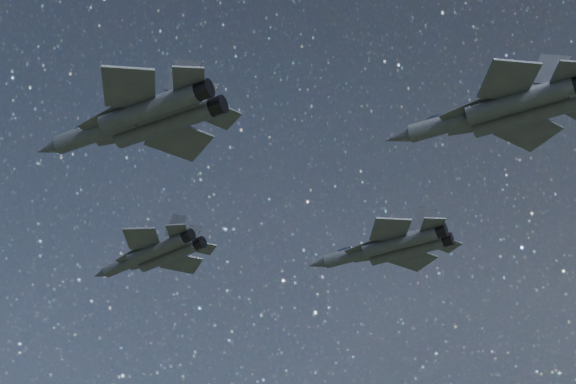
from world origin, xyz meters
The scene contains 4 objects.
jet_lead centered at (-16.68, 1.96, 151.36)m, with size 16.37×11.45×4.12m.
jet_left centered at (4.88, 17.58, 154.18)m, with size 18.19×12.91×4.62m.
jet_right centered at (-3.70, -17.60, 150.94)m, with size 20.11×14.24×5.10m.
jet_slot centered at (23.99, -1.38, 152.54)m, with size 19.48×13.74×4.93m.
Camera 1 is at (36.29, -63.12, 101.23)m, focal length 55.00 mm.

